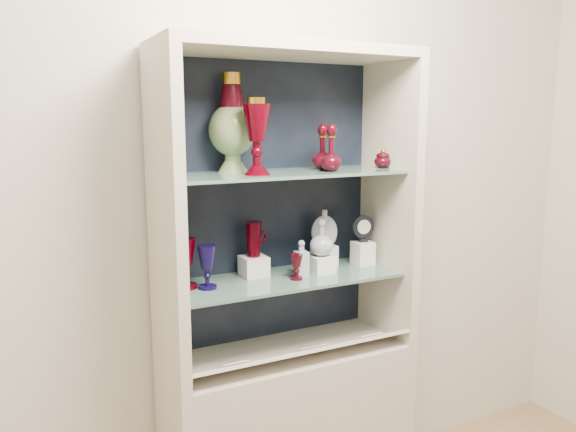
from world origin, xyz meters
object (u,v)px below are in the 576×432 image
ruby_decanter_a (331,145)px  enamel_urn (232,123)px  cobalt_goblet (207,267)px  ruby_goblet_tall (186,263)px  ruby_goblet_small (296,267)px  clear_square_bottle (301,258)px  ruby_decanter_b (323,145)px  cameo_medallion (363,228)px  flat_flask (324,227)px  pedestal_lamp_right (257,137)px  lidded_bowl (383,158)px  ruby_pitcher (254,239)px  clear_round_decanter (322,238)px  pedestal_lamp_left (173,143)px

ruby_decanter_a → enamel_urn: bearing=155.4°
enamel_urn → cobalt_goblet: 0.55m
ruby_goblet_tall → ruby_decanter_a: bearing=-10.4°
ruby_goblet_small → clear_square_bottle: (0.04, 0.04, 0.02)m
ruby_decanter_b → cameo_medallion: bearing=2.4°
ruby_decanter_b → flat_flask: 0.36m
pedestal_lamp_right → enamel_urn: size_ratio=0.74×
pedestal_lamp_right → lidded_bowl: size_ratio=3.49×
ruby_decanter_b → ruby_pitcher: bearing=168.6°
enamel_urn → clear_square_bottle: bearing=-22.3°
enamel_urn → ruby_decanter_a: 0.39m
pedestal_lamp_right → ruby_goblet_tall: pedestal_lamp_right is taller
enamel_urn → clear_round_decanter: enamel_urn is taller
cameo_medallion → clear_round_decanter: bearing=-165.2°
enamel_urn → ruby_goblet_small: bearing=-34.1°
ruby_goblet_small → ruby_decanter_a: bearing=-7.9°
ruby_decanter_a → clear_square_bottle: size_ratio=1.41×
clear_round_decanter → cameo_medallion: size_ratio=1.20×
clear_square_bottle → cameo_medallion: size_ratio=1.20×
clear_square_bottle → ruby_goblet_tall: bearing=174.3°
cobalt_goblet → clear_round_decanter: clear_round_decanter is taller
ruby_pitcher → clear_round_decanter: 0.28m
ruby_decanter_a → ruby_pitcher: ruby_decanter_a is taller
ruby_goblet_tall → flat_flask: flat_flask is taller
ruby_decanter_a → clear_square_bottle: bearing=150.2°
ruby_decanter_b → cobalt_goblet: size_ratio=1.19×
ruby_decanter_a → clear_square_bottle: 0.46m
pedestal_lamp_left → pedestal_lamp_right: size_ratio=0.87×
pedestal_lamp_right → ruby_goblet_small: pedestal_lamp_right is taller
ruby_pitcher → clear_square_bottle: 0.21m
ruby_decanter_a → flat_flask: bearing=67.5°
ruby_decanter_b → clear_square_bottle: size_ratio=1.33×
ruby_goblet_tall → ruby_pitcher: bearing=7.9°
ruby_goblet_tall → clear_square_bottle: (0.46, -0.05, -0.02)m
ruby_decanter_a → cobalt_goblet: (-0.49, 0.06, -0.44)m
pedestal_lamp_right → clear_round_decanter: size_ratio=1.89×
ruby_decanter_b → clear_square_bottle: 0.46m
pedestal_lamp_right → cobalt_goblet: bearing=165.0°
pedestal_lamp_left → ruby_decanter_b: 0.62m
ruby_pitcher → clear_round_decanter: (0.27, -0.08, -0.01)m
pedestal_lamp_left → ruby_goblet_small: pedestal_lamp_left is taller
lidded_bowl → clear_round_decanter: bearing=176.2°
ruby_goblet_small → lidded_bowl: bearing=3.4°
ruby_decanter_a → flat_flask: 0.39m
ruby_decanter_a → ruby_goblet_small: size_ratio=2.05×
clear_round_decanter → cameo_medallion: 0.23m
clear_round_decanter → enamel_urn: bearing=164.5°
ruby_goblet_small → clear_round_decanter: clear_round_decanter is taller
cobalt_goblet → enamel_urn: bearing=33.0°
pedestal_lamp_left → cobalt_goblet: size_ratio=1.48×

